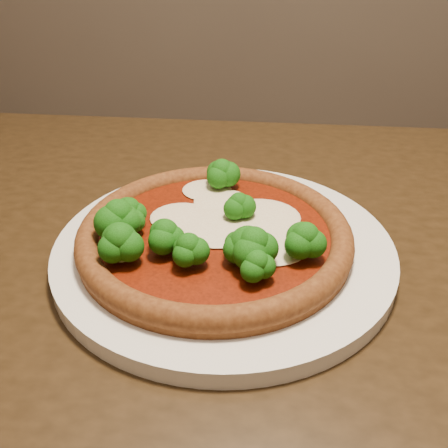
# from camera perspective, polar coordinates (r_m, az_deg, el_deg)

# --- Properties ---
(dining_table) EXTENTS (1.30, 0.88, 0.75)m
(dining_table) POSITION_cam_1_polar(r_m,az_deg,el_deg) (0.58, 7.40, -12.90)
(dining_table) COLOR black
(dining_table) RESTS_ON floor
(plate) EXTENTS (0.36, 0.36, 0.02)m
(plate) POSITION_cam_1_polar(r_m,az_deg,el_deg) (0.53, 0.00, -2.82)
(plate) COLOR white
(plate) RESTS_ON dining_table
(pizza) EXTENTS (0.29, 0.29, 0.06)m
(pizza) POSITION_cam_1_polar(r_m,az_deg,el_deg) (0.51, -1.49, -0.92)
(pizza) COLOR brown
(pizza) RESTS_ON plate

